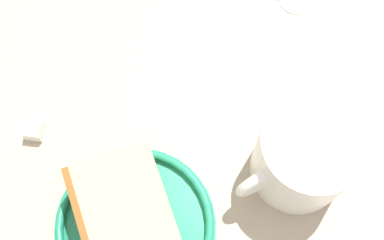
{
  "coord_description": "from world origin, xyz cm",
  "views": [
    {
      "loc": [
        -4.66,
        -13.11,
        53.57
      ],
      "look_at": [
        2.66,
        2.01,
        3.0
      ],
      "focal_mm": 53.88,
      "sensor_mm": 36.0,
      "label": 1
    }
  ],
  "objects_px": {
    "cake_slice": "(128,221)",
    "sugar_cube": "(34,130)",
    "small_plate": "(135,226)",
    "tea_mug": "(304,157)"
  },
  "relations": [
    {
      "from": "cake_slice",
      "to": "sugar_cube",
      "type": "bearing_deg",
      "value": 111.0
    },
    {
      "from": "cake_slice",
      "to": "sugar_cube",
      "type": "xyz_separation_m",
      "value": [
        -0.05,
        0.12,
        -0.03
      ]
    },
    {
      "from": "cake_slice",
      "to": "sugar_cube",
      "type": "height_order",
      "value": "cake_slice"
    },
    {
      "from": "sugar_cube",
      "to": "small_plate",
      "type": "bearing_deg",
      "value": -67.96
    },
    {
      "from": "tea_mug",
      "to": "sugar_cube",
      "type": "relative_size",
      "value": 6.78
    },
    {
      "from": "small_plate",
      "to": "sugar_cube",
      "type": "bearing_deg",
      "value": 112.04
    },
    {
      "from": "small_plate",
      "to": "tea_mug",
      "type": "distance_m",
      "value": 0.16
    },
    {
      "from": "tea_mug",
      "to": "sugar_cube",
      "type": "height_order",
      "value": "tea_mug"
    },
    {
      "from": "small_plate",
      "to": "cake_slice",
      "type": "height_order",
      "value": "cake_slice"
    },
    {
      "from": "cake_slice",
      "to": "small_plate",
      "type": "bearing_deg",
      "value": -6.42
    }
  ]
}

